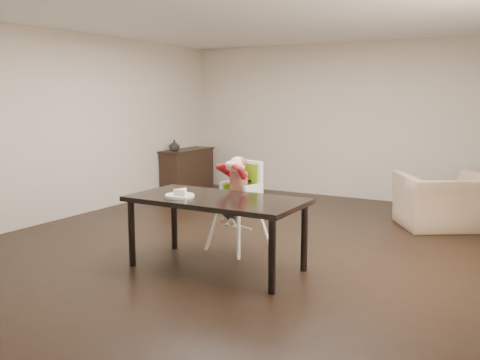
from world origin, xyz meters
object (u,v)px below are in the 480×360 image
at_px(dining_table, 216,205).
at_px(high_chair, 240,184).
at_px(sideboard, 187,170).
at_px(armchair, 444,192).

relative_size(dining_table, high_chair, 1.64).
xyz_separation_m(high_chair, sideboard, (-2.84, 2.96, -0.38)).
xyz_separation_m(dining_table, high_chair, (-0.13, 0.72, 0.10)).
distance_m(dining_table, high_chair, 0.74).
bearing_deg(armchair, dining_table, 27.71).
xyz_separation_m(dining_table, sideboard, (-2.97, 3.68, -0.27)).
relative_size(high_chair, sideboard, 0.87).
bearing_deg(sideboard, armchair, -8.33).
bearing_deg(high_chair, sideboard, 149.30).
bearing_deg(dining_table, sideboard, 128.98).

